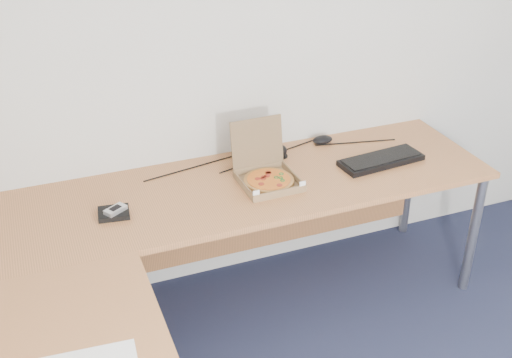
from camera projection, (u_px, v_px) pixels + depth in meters
name	position (u px, v px, depth m)	size (l,w,h in m)	color
desk	(197.00, 255.00, 2.60)	(2.50, 2.20, 0.73)	#B87240
pizza_box	(268.00, 177.00, 3.04)	(0.27, 0.31, 0.27)	olive
drinking_glass	(258.00, 145.00, 3.26)	(0.07, 0.07, 0.13)	white
keyboard	(381.00, 160.00, 3.23)	(0.44, 0.16, 0.03)	black
mouse	(323.00, 140.00, 3.42)	(0.11, 0.07, 0.04)	black
wallet	(114.00, 213.00, 2.80)	(0.13, 0.11, 0.02)	black
phone	(115.00, 210.00, 2.79)	(0.10, 0.05, 0.02)	#B2B5BA
dome_speaker	(280.00, 150.00, 3.28)	(0.08, 0.08, 0.07)	black
cable_bundle	(268.00, 156.00, 3.29)	(0.66, 0.04, 0.01)	black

